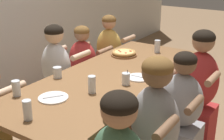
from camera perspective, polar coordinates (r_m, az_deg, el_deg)
name	(u,v)px	position (r m, az deg, el deg)	size (l,w,h in m)	color
dining_table	(112,82)	(2.94, 0.00, -2.22)	(2.35, 0.94, 0.75)	brown
pizza_board_main	(124,53)	(3.48, 2.20, 3.09)	(0.29, 0.29, 0.05)	brown
empty_plate_a	(53,98)	(2.48, -10.68, -5.00)	(0.24, 0.24, 0.02)	white
empty_plate_b	(139,77)	(2.84, 4.88, -1.37)	(0.22, 0.22, 0.02)	white
cocktail_glass_blue	(126,79)	(2.68, 2.56, -1.72)	(0.07, 0.07, 0.13)	silver
drinking_glass_a	(92,86)	(2.52, -3.69, -2.85)	(0.06, 0.06, 0.14)	silver
drinking_glass_b	(57,73)	(2.88, -9.94, -0.56)	(0.08, 0.08, 0.10)	silver
drinking_glass_c	(16,89)	(2.58, -17.10, -3.35)	(0.07, 0.07, 0.13)	silver
drinking_glass_d	(27,110)	(2.19, -15.22, -7.07)	(0.06, 0.06, 0.14)	silver
drinking_glass_e	(157,47)	(3.62, 8.27, 4.16)	(0.07, 0.07, 0.14)	silver
diner_far_center	(57,82)	(3.38, -9.95, -2.19)	(0.51, 0.40, 1.15)	silver
diner_far_midright	(83,74)	(3.71, -5.25, -0.77)	(0.51, 0.40, 1.06)	#B22D2D
diner_near_center	(180,119)	(2.74, 12.36, -8.72)	(0.51, 0.40, 1.09)	#99999E
diner_far_right	(109,60)	(4.12, -0.50, 1.78)	(0.51, 0.40, 1.10)	gold
diner_near_midright	(198,95)	(3.09, 15.43, -4.43)	(0.51, 0.40, 1.18)	#B22D2D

